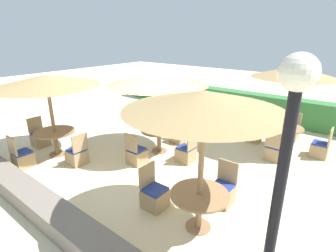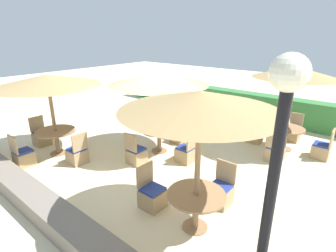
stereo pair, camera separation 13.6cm
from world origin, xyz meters
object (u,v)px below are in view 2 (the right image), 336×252
at_px(patio_chair_back_right_north, 292,133).
at_px(patio_chair_front_right_west, 152,196).
at_px(patio_chair_back_right_east, 322,150).
at_px(round_table_front_right, 196,201).
at_px(parasol_center, 158,79).
at_px(parasol_front_left, 47,80).
at_px(round_table_front_left, 56,135).
at_px(lamp_post, 277,154).
at_px(parasol_front_right, 200,101).
at_px(patio_chair_front_left_east, 78,154).
at_px(patio_chair_front_right_north, 220,193).
at_px(patio_chair_center_north, 180,135).
at_px(patio_chair_front_left_west, 41,137).
at_px(patio_chair_front_left_south, 23,157).
at_px(round_table_back_right, 286,132).
at_px(patio_chair_center_south, 136,155).
at_px(patio_chair_back_right_west, 254,134).
at_px(patio_chair_back_right_south, 275,152).
at_px(round_table_center, 159,134).
at_px(patio_chair_center_east, 186,153).
at_px(parasol_back_right, 296,73).

xyz_separation_m(patio_chair_back_right_north, patio_chair_front_right_west, (-1.20, -5.72, 0.00)).
bearing_deg(patio_chair_back_right_north, patio_chair_back_right_east, 139.71).
height_order(round_table_front_right, parasol_center, parasol_center).
bearing_deg(parasol_center, parasol_front_left, -137.34).
bearing_deg(round_table_front_left, lamp_post, -8.53).
height_order(parasol_front_right, patio_chair_front_left_east, parasol_front_right).
bearing_deg(patio_chair_front_right_north, patio_chair_front_right_west, 43.68).
height_order(round_table_front_right, round_table_front_left, round_table_front_left).
distance_m(parasol_front_right, patio_chair_center_north, 4.66).
bearing_deg(patio_chair_front_right_north, patio_chair_front_left_west, 8.57).
bearing_deg(round_table_front_right, parasol_center, 142.52).
height_order(patio_chair_back_right_east, patio_chair_front_left_east, same).
height_order(patio_chair_front_right_west, parasol_center, parasol_center).
height_order(round_table_front_right, patio_chair_front_left_south, patio_chair_front_left_south).
relative_size(round_table_back_right, round_table_front_left, 0.92).
height_order(patio_chair_front_right_west, patio_chair_center_south, same).
xyz_separation_m(patio_chair_front_right_west, patio_chair_front_left_west, (-5.02, 0.09, 0.00)).
bearing_deg(patio_chair_back_right_north, parasol_front_right, 88.58).
relative_size(patio_chair_back_right_north, patio_chair_front_right_west, 1.00).
bearing_deg(patio_chair_back_right_west, patio_chair_back_right_south, 45.70).
xyz_separation_m(parasol_front_right, parasol_center, (-2.77, 2.12, -0.22)).
bearing_deg(patio_chair_front_right_north, round_table_front_right, 90.61).
bearing_deg(round_table_front_right, patio_chair_back_right_east, 75.93).
relative_size(lamp_post, round_table_front_left, 2.88).
xyz_separation_m(patio_chair_back_right_north, round_table_front_right, (-0.14, -5.68, 0.32)).
bearing_deg(patio_chair_front_left_east, patio_chair_front_left_south, 135.21).
relative_size(patio_chair_front_right_north, patio_chair_front_left_east, 1.00).
distance_m(round_table_front_right, round_table_front_left, 5.04).
bearing_deg(patio_chair_front_left_east, round_table_front_left, 92.26).
relative_size(parasol_front_right, parasol_center, 0.93).
xyz_separation_m(round_table_center, patio_chair_front_left_east, (-1.25, -2.05, -0.31)).
distance_m(patio_chair_center_south, patio_chair_front_left_west, 3.50).
bearing_deg(patio_chair_center_north, patio_chair_center_south, 89.08).
bearing_deg(lamp_post, patio_chair_back_right_north, 101.70).
xyz_separation_m(parasol_center, patio_chair_front_left_west, (-3.31, -2.08, -1.97)).
height_order(round_table_front_right, patio_chair_front_right_north, patio_chair_front_right_north).
distance_m(patio_chair_back_right_north, patio_chair_center_east, 4.05).
bearing_deg(parasol_front_left, parasol_center, 42.66).
relative_size(patio_chair_front_right_west, patio_chair_center_south, 1.00).
distance_m(patio_chair_front_right_west, patio_chair_front_right_north, 1.46).
xyz_separation_m(parasol_back_right, patio_chair_back_right_east, (1.03, 0.05, -2.14)).
bearing_deg(round_table_back_right, patio_chair_front_left_west, -143.14).
bearing_deg(parasol_center, round_table_front_right, -37.48).
bearing_deg(round_table_center, patio_chair_back_right_east, 33.82).
bearing_deg(parasol_front_left, patio_chair_center_north, 52.74).
distance_m(round_table_back_right, parasol_center, 4.27).
relative_size(patio_chair_back_right_south, patio_chair_front_right_north, 1.00).
xyz_separation_m(round_table_center, patio_chair_center_south, (0.02, -1.01, -0.31)).
distance_m(patio_chair_back_right_west, patio_chair_front_right_west, 4.78).
distance_m(parasol_front_right, patio_chair_front_left_south, 5.58).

